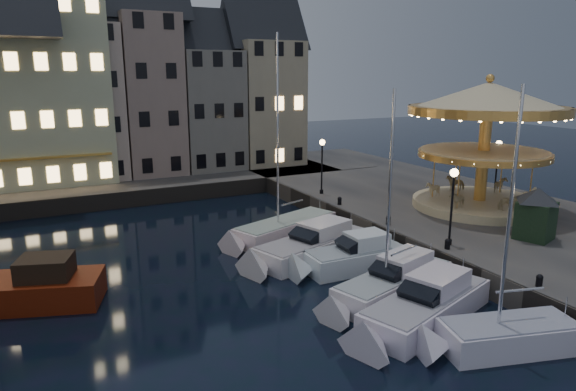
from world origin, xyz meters
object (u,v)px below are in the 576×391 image
motorboat_a (496,338)px  motorboat_c (389,285)px  bollard_a (539,280)px  carousel (486,121)px  streetlamp_c (322,159)px  bollard_b (448,243)px  streetlamp_d (497,160)px  motorboat_f (280,231)px  motorboat_b (422,309)px  bollard_c (388,220)px  motorboat_d (349,259)px  motorboat_e (309,248)px  streetlamp_b (453,196)px  bollard_d (340,200)px  ticket_kiosk (537,205)px  red_fishing_boat (17,291)px

motorboat_a → motorboat_c: bearing=97.1°
bollard_a → carousel: carousel is taller
streetlamp_c → bollard_b: bearing=-92.5°
streetlamp_d → carousel: size_ratio=0.41×
streetlamp_d → motorboat_f: size_ratio=0.37×
motorboat_b → motorboat_c: motorboat_c is taller
bollard_c → carousel: size_ratio=0.06×
streetlamp_c → motorboat_c: (-5.38, -15.29, -3.34)m
motorboat_d → carousel: bearing=12.8°
streetlamp_c → motorboat_e: bearing=-124.4°
bollard_a → motorboat_f: motorboat_f is taller
streetlamp_b → motorboat_a: motorboat_a is taller
streetlamp_c → motorboat_f: bearing=-140.4°
bollard_d → motorboat_a: size_ratio=0.06×
bollard_b → bollard_c: bearing=90.0°
bollard_d → motorboat_a: (-4.08, -17.38, -1.07)m
bollard_a → ticket_kiosk: size_ratio=0.17×
streetlamp_d → bollard_d: bearing=165.9°
streetlamp_d → carousel: bearing=-151.4°
motorboat_b → motorboat_c: size_ratio=0.77×
streetlamp_c → streetlamp_d: 13.04m
bollard_b → bollard_d: 10.50m
streetlamp_c → bollard_b: streetlamp_c is taller
bollard_d → motorboat_b: size_ratio=0.07×
bollard_a → motorboat_a: size_ratio=0.06×
motorboat_d → motorboat_f: motorboat_f is taller
streetlamp_b → ticket_kiosk: bearing=-16.0°
bollard_a → motorboat_a: bearing=-161.3°
motorboat_a → streetlamp_d: bearing=42.0°
bollard_a → bollard_b: 5.50m
motorboat_c → motorboat_d: 3.87m
motorboat_d → streetlamp_d: bearing=16.8°
motorboat_b → red_fishing_boat: bearing=147.7°
streetlamp_d → carousel: 5.38m
bollard_d → streetlamp_d: bearing=-14.1°
motorboat_c → ticket_kiosk: size_ratio=3.22×
streetlamp_c → streetlamp_d: same height
carousel → motorboat_b: bearing=-144.8°
bollard_d → bollard_c: bearing=-90.0°
bollard_d → carousel: carousel is taller
motorboat_a → carousel: size_ratio=1.01×
motorboat_b → motorboat_e: 8.97m
ticket_kiosk → motorboat_d: bearing=160.7°
motorboat_c → motorboat_d: bearing=85.0°
streetlamp_c → bollard_d: (-0.60, -3.50, -2.41)m
carousel → ticket_kiosk: bearing=-112.2°
red_fishing_boat → ticket_kiosk: red_fishing_boat is taller
bollard_b → motorboat_b: bearing=-142.6°
streetlamp_c → bollard_d: bearing=-99.7°
bollard_d → motorboat_e: bearing=-135.5°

